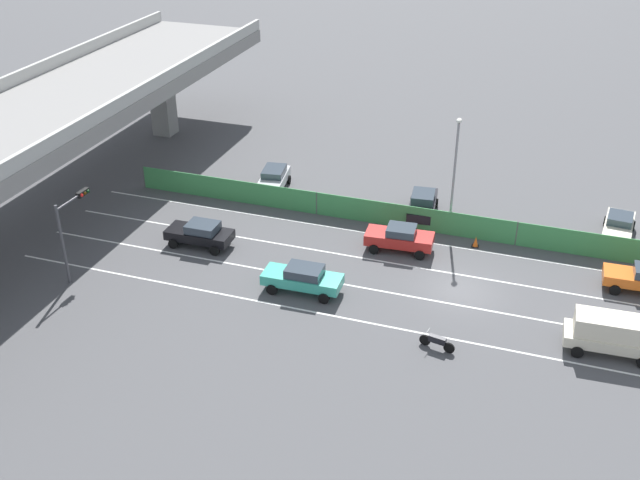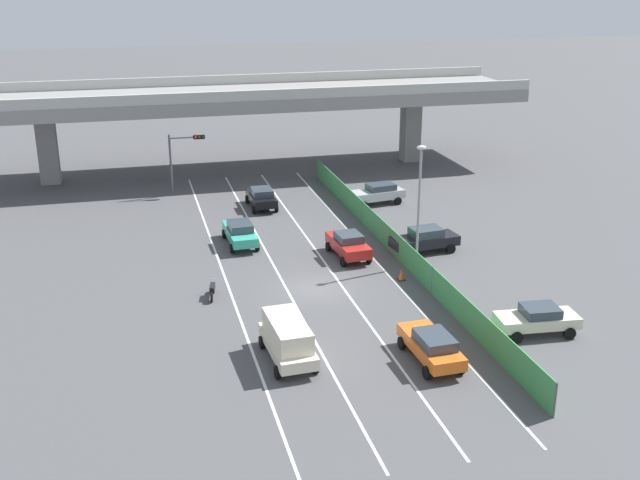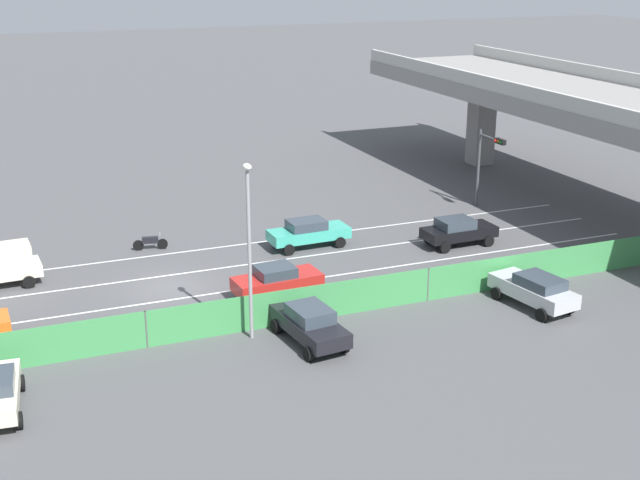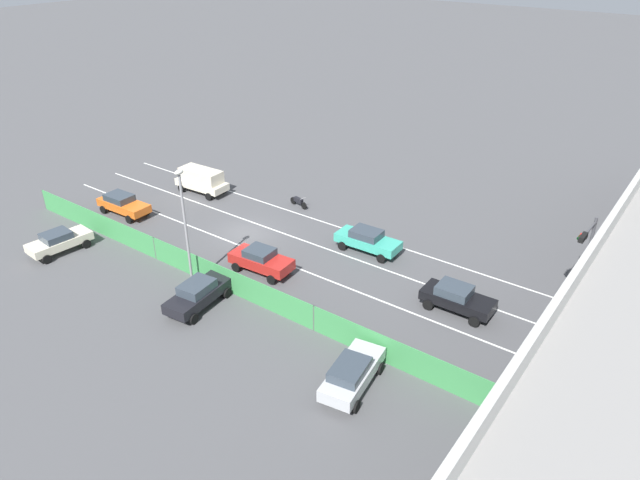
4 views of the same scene
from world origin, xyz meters
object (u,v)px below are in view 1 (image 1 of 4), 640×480
Objects in this scene: car_van_cream at (612,333)px; parked_sedan_cream at (619,225)px; car_taxi_teal at (303,278)px; car_sedan_red at (400,237)px; motorcycle at (437,341)px; traffic_light at (71,221)px; traffic_cone at (476,242)px; car_sedan_black at (200,233)px; parked_sedan_dark at (423,203)px; parked_wagon_silver at (273,179)px; street_lamp at (455,165)px.

parked_sedan_cream is (13.20, -0.44, -0.34)m from car_van_cream.
car_sedan_red is (6.52, -4.19, 0.02)m from car_taxi_teal.
motorcycle is at bearing 107.25° from car_van_cream.
traffic_light is 7.28× the size of traffic_cone.
traffic_light reaches higher than car_van_cream.
parked_sedan_dark is (8.78, -12.65, 0.03)m from car_sedan_black.
traffic_cone is at bearing 42.80° from car_van_cream.
car_van_cream reaches higher than traffic_cone.
parked_sedan_cream is at bearing -1.91° from car_van_cream.
car_sedan_black is 9.30m from parked_wagon_silver.
parked_wagon_silver is at bearing 62.25° from car_van_cream.
car_sedan_black is 27.36m from parked_sedan_cream.
parked_sedan_cream is (6.37, -13.21, -0.06)m from car_sedan_red.
traffic_light is 0.65× the size of street_lamp.
car_sedan_red reaches higher than car_taxi_teal.
parked_sedan_dark is at bearing -55.23° from car_sedan_black.
car_taxi_teal is 1.07× the size of parked_sedan_cream.
parked_wagon_silver is at bearing 45.24° from motorcycle.
parked_sedan_dark is 11.31m from parked_wagon_silver.
traffic_cone is (8.56, -8.75, -0.57)m from car_taxi_teal.
parked_wagon_silver reaches higher than motorcycle.
street_lamp is at bearing 43.91° from car_van_cream.
car_van_cream is 1.09× the size of parked_sedan_cream.
car_sedan_red is at bearing 24.41° from motorcycle.
traffic_cone is (2.04, -4.56, -0.59)m from car_sedan_red.
parked_sedan_cream is 6.24× the size of traffic_cone.
car_van_cream reaches higher than car_sedan_red.
car_sedan_red is 20.03m from traffic_light.
street_lamp is (10.33, -6.72, 3.81)m from car_taxi_teal.
street_lamp is at bearing 48.88° from traffic_cone.
parked_sedan_cream is at bearing -76.53° from street_lamp.
traffic_cone is at bearing -103.10° from parked_wagon_silver.
car_taxi_teal is 6.65× the size of traffic_cone.
car_sedan_red is at bearing -117.30° from parked_wagon_silver.
car_sedan_red is 2.28× the size of motorcycle.
car_taxi_teal is 12.89m from street_lamp.
car_sedan_red reaches higher than parked_sedan_cream.
car_taxi_teal is 8.99m from motorcycle.
car_taxi_teal is 16.96m from car_van_cream.
motorcycle is 21.45m from parked_wagon_silver.
car_van_cream is at bearing -72.75° from motorcycle.
traffic_cone is at bearing -45.63° from car_taxi_teal.
car_van_cream is 1.02× the size of parked_wagon_silver.
parked_wagon_silver is 0.91× the size of traffic_light.
car_taxi_teal is 1.09× the size of car_sedan_black.
car_van_cream is at bearing -117.75° from parked_wagon_silver.
street_lamp is (-1.83, -13.47, 3.78)m from parked_wagon_silver.
car_sedan_black is at bearing 70.40° from motorcycle.
parked_sedan_dark is at bearing -3.96° from car_sedan_red.
car_sedan_black is 0.98× the size of parked_sedan_cream.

